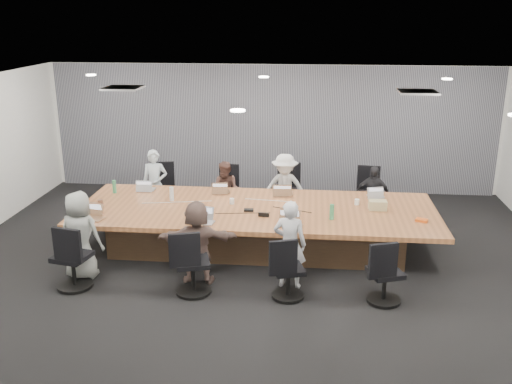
# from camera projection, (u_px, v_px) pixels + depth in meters

# --- Properties ---
(floor) EXTENTS (10.00, 8.00, 0.00)m
(floor) POSITION_uv_depth(u_px,v_px,m) (254.00, 260.00, 9.33)
(floor) COLOR black
(floor) RESTS_ON ground
(ceiling) EXTENTS (10.00, 8.00, 0.00)m
(ceiling) POSITION_uv_depth(u_px,v_px,m) (253.00, 88.00, 8.48)
(ceiling) COLOR white
(ceiling) RESTS_ON wall_back
(wall_back) EXTENTS (10.00, 0.00, 2.80)m
(wall_back) POSITION_uv_depth(u_px,v_px,m) (272.00, 128.00, 12.70)
(wall_back) COLOR silver
(wall_back) RESTS_ON ground
(wall_front) EXTENTS (10.00, 0.00, 2.80)m
(wall_front) POSITION_uv_depth(u_px,v_px,m) (208.00, 303.00, 5.12)
(wall_front) COLOR silver
(wall_front) RESTS_ON ground
(curtain) EXTENTS (9.80, 0.04, 2.80)m
(curtain) POSITION_uv_depth(u_px,v_px,m) (272.00, 129.00, 12.62)
(curtain) COLOR gray
(curtain) RESTS_ON ground
(conference_table) EXTENTS (6.00, 2.20, 0.74)m
(conference_table) POSITION_uv_depth(u_px,v_px,m) (257.00, 227.00, 9.69)
(conference_table) COLOR #4F3725
(conference_table) RESTS_ON ground
(chair_0) EXTENTS (0.60, 0.60, 0.77)m
(chair_0) POSITION_uv_depth(u_px,v_px,m) (160.00, 193.00, 11.50)
(chair_0) COLOR black
(chair_0) RESTS_ON ground
(chair_1) EXTENTS (0.57, 0.57, 0.75)m
(chair_1) POSITION_uv_depth(u_px,v_px,m) (229.00, 196.00, 11.37)
(chair_1) COLOR black
(chair_1) RESTS_ON ground
(chair_2) EXTENTS (0.69, 0.69, 0.84)m
(chair_2) POSITION_uv_depth(u_px,v_px,m) (285.00, 195.00, 11.25)
(chair_2) COLOR black
(chair_2) RESTS_ON ground
(chair_3) EXTENTS (0.62, 0.62, 0.81)m
(chair_3) POSITION_uv_depth(u_px,v_px,m) (370.00, 199.00, 11.10)
(chair_3) COLOR black
(chair_3) RESTS_ON ground
(chair_4) EXTENTS (0.66, 0.66, 0.82)m
(chair_4) POSITION_uv_depth(u_px,v_px,m) (73.00, 262.00, 8.31)
(chair_4) COLOR black
(chair_4) RESTS_ON ground
(chair_5) EXTENTS (0.68, 0.68, 0.81)m
(chair_5) POSITION_uv_depth(u_px,v_px,m) (193.00, 267.00, 8.14)
(chair_5) COLOR black
(chair_5) RESTS_ON ground
(chair_6) EXTENTS (0.61, 0.61, 0.72)m
(chair_6) POSITION_uv_depth(u_px,v_px,m) (288.00, 274.00, 8.03)
(chair_6) COLOR black
(chair_6) RESTS_ON ground
(chair_7) EXTENTS (0.64, 0.64, 0.74)m
(chair_7) POSITION_uv_depth(u_px,v_px,m) (385.00, 278.00, 7.90)
(chair_7) COLOR black
(chair_7) RESTS_ON ground
(person_0) EXTENTS (0.52, 0.36, 1.36)m
(person_0) POSITION_uv_depth(u_px,v_px,m) (155.00, 184.00, 11.08)
(person_0) COLOR silver
(person_0) RESTS_ON ground
(laptop_0) EXTENTS (0.30, 0.21, 0.02)m
(laptop_0) POSITION_uv_depth(u_px,v_px,m) (147.00, 189.00, 10.54)
(laptop_0) COLOR #B2B2B7
(laptop_0) RESTS_ON conference_table
(person_1) EXTENTS (0.63, 0.52, 1.16)m
(person_1) POSITION_uv_depth(u_px,v_px,m) (227.00, 191.00, 10.98)
(person_1) COLOR brown
(person_1) RESTS_ON ground
(laptop_1) EXTENTS (0.31, 0.23, 0.02)m
(laptop_1) POSITION_uv_depth(u_px,v_px,m) (222.00, 192.00, 10.40)
(laptop_1) COLOR #8C6647
(laptop_1) RESTS_ON conference_table
(person_2) EXTENTS (0.88, 0.52, 1.34)m
(person_2) POSITION_uv_depth(u_px,v_px,m) (285.00, 188.00, 10.84)
(person_2) COLOR beige
(person_2) RESTS_ON ground
(laptop_2) EXTENTS (0.36, 0.26, 0.02)m
(laptop_2) POSITION_uv_depth(u_px,v_px,m) (283.00, 193.00, 10.30)
(laptop_2) COLOR #8C6647
(laptop_2) RESTS_ON conference_table
(person_3) EXTENTS (0.71, 0.36, 1.16)m
(person_3) POSITION_uv_depth(u_px,v_px,m) (372.00, 196.00, 10.72)
(person_3) COLOR #242428
(person_3) RESTS_ON ground
(laptop_3) EXTENTS (0.31, 0.24, 0.02)m
(laptop_3) POSITION_uv_depth(u_px,v_px,m) (376.00, 196.00, 10.14)
(laptop_3) COLOR #B2B2B7
(laptop_3) RESTS_ON conference_table
(person_4) EXTENTS (0.72, 0.51, 1.37)m
(person_4) POSITION_uv_depth(u_px,v_px,m) (80.00, 235.00, 8.56)
(person_4) COLOR gray
(person_4) RESTS_ON ground
(laptop_4) EXTENTS (0.37, 0.30, 0.02)m
(laptop_4) POSITION_uv_depth(u_px,v_px,m) (93.00, 219.00, 9.06)
(laptop_4) COLOR #8C6647
(laptop_4) RESTS_ON conference_table
(person_5) EXTENTS (1.23, 0.53, 1.29)m
(person_5) POSITION_uv_depth(u_px,v_px,m) (197.00, 242.00, 8.40)
(person_5) COLOR brown
(person_5) RESTS_ON ground
(laptop_5) EXTENTS (0.33, 0.25, 0.02)m
(laptop_5) POSITION_uv_depth(u_px,v_px,m) (204.00, 222.00, 8.89)
(laptop_5) COLOR #B2B2B7
(laptop_5) RESTS_ON conference_table
(person_6) EXTENTS (0.53, 0.39, 1.34)m
(person_6) POSITION_uv_depth(u_px,v_px,m) (290.00, 244.00, 8.27)
(person_6) COLOR #BABAC1
(person_6) RESTS_ON ground
(laptop_6) EXTENTS (0.37, 0.29, 0.02)m
(laptop_6) POSITION_uv_depth(u_px,v_px,m) (291.00, 226.00, 8.76)
(laptop_6) COLOR #8C6647
(laptop_6) RESTS_ON conference_table
(bottle_green_left) EXTENTS (0.09, 0.09, 0.24)m
(bottle_green_left) POSITION_uv_depth(u_px,v_px,m) (114.00, 187.00, 10.33)
(bottle_green_left) COLOR #3A8F5A
(bottle_green_left) RESTS_ON conference_table
(bottle_green_right) EXTENTS (0.07, 0.07, 0.25)m
(bottle_green_right) POSITION_uv_depth(u_px,v_px,m) (332.00, 212.00, 9.02)
(bottle_green_right) COLOR #3A8F5A
(bottle_green_right) RESTS_ON conference_table
(bottle_clear) EXTENTS (0.07, 0.07, 0.24)m
(bottle_clear) POSITION_uv_depth(u_px,v_px,m) (172.00, 194.00, 9.91)
(bottle_clear) COLOR silver
(bottle_clear) RESTS_ON conference_table
(cup_white_far) EXTENTS (0.08, 0.08, 0.10)m
(cup_white_far) POSITION_uv_depth(u_px,v_px,m) (232.00, 201.00, 9.76)
(cup_white_far) COLOR white
(cup_white_far) RESTS_ON conference_table
(cup_white_near) EXTENTS (0.09, 0.09, 0.10)m
(cup_white_near) POSITION_uv_depth(u_px,v_px,m) (357.00, 202.00, 9.72)
(cup_white_near) COLOR white
(cup_white_near) RESTS_ON conference_table
(mug_brown) EXTENTS (0.12, 0.12, 0.11)m
(mug_brown) POSITION_uv_depth(u_px,v_px,m) (100.00, 203.00, 9.66)
(mug_brown) COLOR brown
(mug_brown) RESTS_ON conference_table
(mic_left) EXTENTS (0.19, 0.15, 0.03)m
(mic_left) POSITION_uv_depth(u_px,v_px,m) (201.00, 208.00, 9.53)
(mic_left) COLOR black
(mic_left) RESTS_ON conference_table
(mic_right) EXTENTS (0.17, 0.12, 0.03)m
(mic_right) POSITION_uv_depth(u_px,v_px,m) (249.00, 210.00, 9.43)
(mic_right) COLOR black
(mic_right) RESTS_ON conference_table
(stapler) EXTENTS (0.18, 0.06, 0.06)m
(stapler) POSITION_uv_depth(u_px,v_px,m) (264.00, 215.00, 9.16)
(stapler) COLOR black
(stapler) RESTS_ON conference_table
(canvas_bag) EXTENTS (0.30, 0.19, 0.16)m
(canvas_bag) POSITION_uv_depth(u_px,v_px,m) (378.00, 205.00, 9.47)
(canvas_bag) COLOR tan
(canvas_bag) RESTS_ON conference_table
(snack_packet) EXTENTS (0.21, 0.18, 0.04)m
(snack_packet) POSITION_uv_depth(u_px,v_px,m) (422.00, 220.00, 8.96)
(snack_packet) COLOR #EF5B15
(snack_packet) RESTS_ON conference_table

